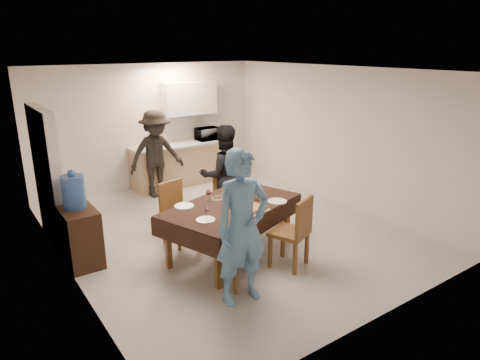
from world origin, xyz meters
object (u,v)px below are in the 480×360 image
object	(u,v)px
person_near	(242,227)
wine_bottle	(226,194)
dining_table	(231,206)
person_far	(224,175)
savoury_tart	(253,209)
microwave	(208,134)
water_pitcher	(253,194)
water_jug	(73,192)
person_kitchen	(156,154)
console	(79,235)

from	to	relation	value
person_near	wine_bottle	bearing A→B (deg)	70.92
dining_table	person_far	distance (m)	1.19
savoury_tart	microwave	xyz separation A→B (m)	(1.56, 3.81, 0.25)
wine_bottle	water_pitcher	size ratio (longest dim) A/B	1.61
dining_table	water_jug	bearing A→B (deg)	132.17
person_far	person_kitchen	world-z (taller)	person_kitchen
console	person_kitchen	size ratio (longest dim) A/B	0.50
microwave	person_kitchen	distance (m)	1.54
microwave	person_kitchen	bearing A→B (deg)	17.08
person_far	microwave	bearing A→B (deg)	-97.60
water_jug	person_near	xyz separation A→B (m)	(1.34, -2.09, -0.11)
microwave	person_near	bearing A→B (deg)	63.77
savoury_tart	person_kitchen	size ratio (longest dim) A/B	0.23
dining_table	savoury_tart	world-z (taller)	savoury_tart
console	water_jug	distance (m)	0.63
wine_bottle	savoury_tart	world-z (taller)	wine_bottle
person_far	person_kitchen	distance (m)	1.96
wine_bottle	person_near	world-z (taller)	person_near
microwave	person_far	world-z (taller)	person_far
person_near	person_kitchen	distance (m)	4.10
person_far	water_jug	bearing A→B (deg)	17.61
person_near	microwave	bearing A→B (deg)	69.13
water_jug	microwave	world-z (taller)	water_jug
dining_table	person_kitchen	size ratio (longest dim) A/B	1.29
water_jug	wine_bottle	xyz separation A→B (m)	(1.84, -0.99, -0.11)
water_jug	person_kitchen	xyz separation A→B (m)	(2.08, 1.94, -0.16)
savoury_tart	person_far	size ratio (longest dim) A/B	0.24
console	microwave	distance (m)	4.32
console	dining_table	bearing A→B (deg)	-28.85
water_pitcher	person_near	world-z (taller)	person_near
dining_table	savoury_tart	xyz separation A→B (m)	(0.10, -0.38, 0.06)
savoury_tart	microwave	world-z (taller)	microwave
console	person_near	world-z (taller)	person_near
water_pitcher	console	bearing A→B (deg)	154.03
water_pitcher	person_kitchen	distance (m)	3.04
wine_bottle	microwave	xyz separation A→B (m)	(1.71, 3.38, 0.12)
person_far	person_near	bearing A→B (deg)	79.71
microwave	wine_bottle	bearing A→B (deg)	63.20
person_near	console	bearing A→B (deg)	127.96
dining_table	person_near	xyz separation A→B (m)	(-0.55, -1.05, 0.19)
console	microwave	bearing A→B (deg)	34.03
water_jug	savoury_tart	distance (m)	2.45
microwave	person_kitchen	world-z (taller)	person_kitchen
water_pitcher	microwave	size ratio (longest dim) A/B	0.38
dining_table	water_pitcher	distance (m)	0.38
dining_table	person_near	size ratio (longest dim) A/B	1.21
person_near	dining_table	bearing A→B (deg)	67.71
console	person_far	world-z (taller)	person_far
wine_bottle	savoury_tart	xyz separation A→B (m)	(0.15, -0.43, -0.13)
water_jug	water_pitcher	size ratio (longest dim) A/B	2.37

